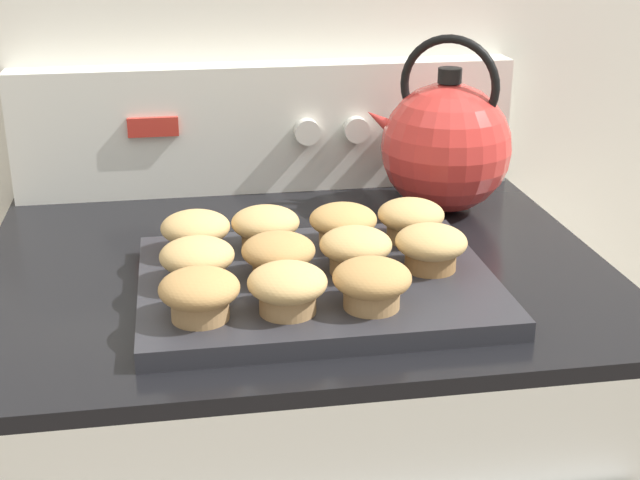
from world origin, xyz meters
name	(u,v)px	position (x,y,z in m)	size (l,w,h in m)	color
control_panel	(268,127)	(0.00, 0.62, 0.98)	(0.74, 0.07, 0.19)	silver
muffin_pan	(317,284)	(0.01, 0.23, 0.89)	(0.39, 0.30, 0.02)	#28282D
muffin_r0_c0	(199,293)	(-0.12, 0.14, 0.93)	(0.08, 0.08, 0.05)	#A37A4C
muffin_r0_c1	(287,287)	(-0.03, 0.14, 0.93)	(0.08, 0.08, 0.05)	#A37A4C
muffin_r0_c2	(372,282)	(0.05, 0.14, 0.93)	(0.08, 0.08, 0.05)	#A37A4C
muffin_r1_c0	(197,260)	(-0.12, 0.23, 0.93)	(0.08, 0.08, 0.05)	tan
muffin_r1_c1	(278,255)	(-0.03, 0.23, 0.93)	(0.08, 0.08, 0.05)	#A37A4C
muffin_r1_c2	(356,249)	(0.06, 0.23, 0.93)	(0.08, 0.08, 0.05)	tan
muffin_r1_c3	(431,246)	(0.14, 0.22, 0.93)	(0.08, 0.08, 0.05)	olive
muffin_r2_c0	(196,232)	(-0.12, 0.32, 0.93)	(0.08, 0.08, 0.05)	tan
muffin_r2_c1	(266,227)	(-0.04, 0.32, 0.93)	(0.08, 0.08, 0.05)	tan
muffin_r2_c2	(343,224)	(0.06, 0.31, 0.93)	(0.08, 0.08, 0.05)	tan
muffin_r2_c3	(411,219)	(0.14, 0.32, 0.93)	(0.08, 0.08, 0.05)	tan
tea_kettle	(445,145)	(0.23, 0.48, 0.98)	(0.21, 0.18, 0.25)	red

